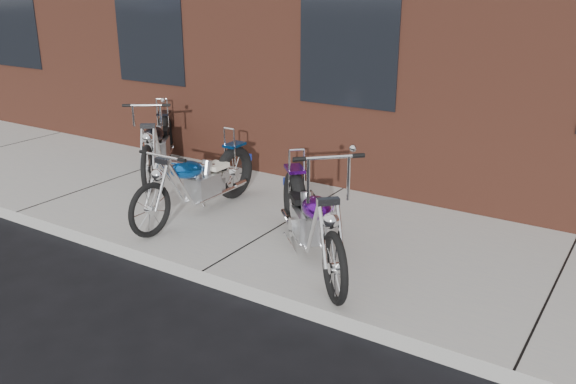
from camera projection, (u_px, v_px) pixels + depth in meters
The scene contains 5 objects.
ground at pixel (203, 285), 6.08m from camera, with size 120.00×120.00×0.00m, color black.
sidewalk at pixel (284, 229), 7.25m from camera, with size 22.00×3.00×0.15m, color #A0A0A0.
chopper_purple at pixel (311, 223), 6.13m from camera, with size 1.70×1.72×1.29m.
chopper_blue at pixel (199, 184), 7.37m from camera, with size 0.53×2.19×0.95m.
chopper_third at pixel (158, 146), 8.94m from camera, with size 1.40×1.93×1.16m.
Camera 1 is at (3.65, -4.11, 2.89)m, focal length 38.00 mm.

